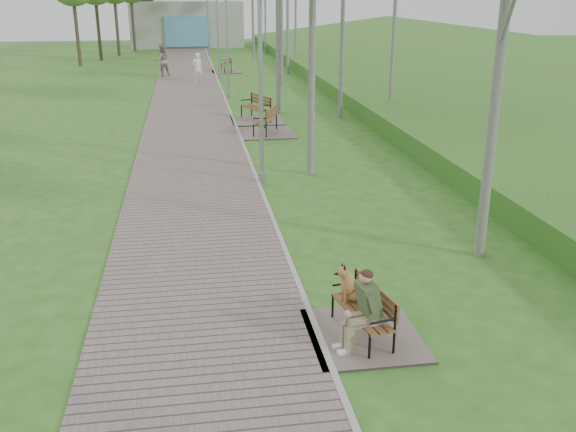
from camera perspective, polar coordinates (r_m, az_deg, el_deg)
name	(u,v)px	position (r m, az deg, el deg)	size (l,w,h in m)	color
ground	(292,270)	(12.14, 0.40, -4.83)	(120.00, 120.00, 0.00)	#2E611C
walkway	(188,95)	(32.80, -8.85, 10.54)	(3.50, 67.00, 0.04)	#6F615A
kerb	(224,95)	(32.85, -5.75, 10.69)	(0.10, 67.00, 0.05)	#999993
embankment	(463,94)	(34.22, 15.26, 10.43)	(14.00, 70.00, 1.60)	#4F8D34
building_north	(187,24)	(61.96, -8.97, 16.50)	(10.00, 5.20, 4.00)	#9E9E99
bench_main	(360,314)	(9.78, 6.40, -8.68)	(1.67, 1.86, 1.46)	#6F615A
bench_second	(265,127)	(23.71, -2.01, 7.88)	(1.98, 2.20, 1.22)	#6F615A
bench_third	(256,115)	(26.14, -2.88, 8.97)	(2.04, 2.26, 1.25)	#6F615A
bench_far	(226,69)	(42.28, -5.51, 12.92)	(1.88, 2.09, 1.16)	#6F615A
lamp_post_near	(261,96)	(17.09, -2.43, 10.58)	(0.19, 0.19, 5.04)	#94969B
lamp_post_second	(227,46)	(31.89, -5.42, 14.82)	(0.20, 0.20, 5.23)	#94969B
lamp_post_third	(218,31)	(38.39, -6.25, 15.99)	(0.23, 0.23, 5.83)	#94969B
lamp_post_far	(208,24)	(52.51, -7.11, 16.61)	(0.21, 0.21, 5.31)	#94969B
pedestrian_near	(198,67)	(37.69, -8.05, 12.94)	(0.59, 0.39, 1.63)	white
pedestrian_far	(162,61)	(40.43, -11.13, 13.41)	(0.93, 0.72, 1.91)	gray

